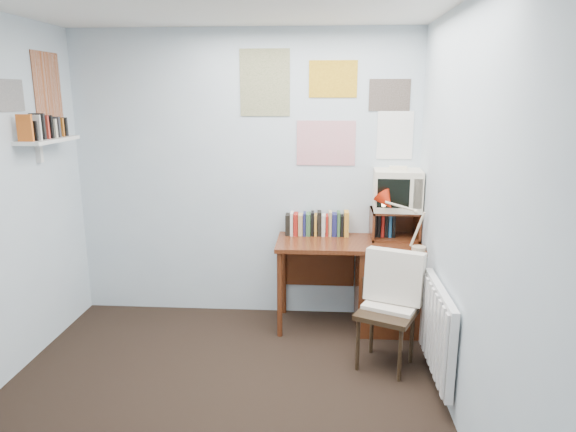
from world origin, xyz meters
The scene contains 13 objects.
ground centered at (0.00, 0.00, 0.00)m, with size 3.50×3.50×0.00m, color black.
back_wall centered at (0.00, 1.75, 1.25)m, with size 3.00×0.02×2.50m, color silver.
right_wall centered at (1.50, 0.00, 1.25)m, with size 0.02×3.50×2.50m, color silver.
desk centered at (1.17, 1.48, 0.41)m, with size 1.20×0.55×0.76m.
desk_chair centered at (1.15, 0.81, 0.41)m, with size 0.42×0.40×0.83m, color black.
desk_lamp centered at (1.44, 1.26, 0.96)m, with size 0.28×0.24×0.40m, color red.
tv_riser centered at (1.29, 1.59, 0.89)m, with size 0.40×0.30×0.25m, color #622C16.
crt_tv centered at (1.30, 1.61, 1.19)m, with size 0.39×0.36×0.37m, color beige.
book_row centered at (0.66, 1.66, 0.87)m, with size 0.60×0.14×0.22m, color #622C16.
radiator centered at (1.46, 0.55, 0.42)m, with size 0.09×0.80×0.60m, color white.
wall_shelf centered at (-1.40, 1.10, 1.62)m, with size 0.20×0.62×0.24m, color white.
posters_back centered at (0.70, 1.74, 1.85)m, with size 1.20×0.01×0.90m, color white.
posters_left centered at (-1.49, 1.10, 2.00)m, with size 0.01×0.70×0.60m, color white.
Camera 1 is at (0.67, -2.67, 1.96)m, focal length 32.00 mm.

